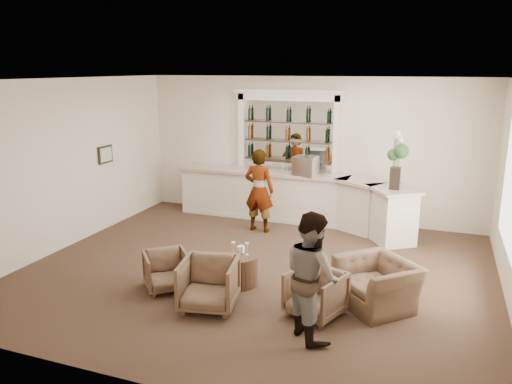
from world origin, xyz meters
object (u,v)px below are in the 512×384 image
(guest, at_px, (312,275))
(cocktail_table, at_px, (240,270))
(espresso_machine, at_px, (306,166))
(armchair_right, at_px, (316,294))
(bar_counter, at_px, (295,198))
(sommelier, at_px, (259,190))
(armchair_center, at_px, (209,284))
(armchair_far, at_px, (377,284))
(armchair_left, at_px, (166,271))
(flower_vase, at_px, (397,156))

(guest, bearing_deg, cocktail_table, 9.81)
(espresso_machine, bearing_deg, armchair_right, -63.10)
(bar_counter, height_order, armchair_right, bar_counter)
(armchair_right, height_order, espresso_machine, espresso_machine)
(sommelier, xyz_separation_m, guest, (2.16, -3.90, -0.05))
(armchair_center, distance_m, armchair_far, 2.51)
(guest, bearing_deg, armchair_left, 34.53)
(guest, height_order, armchair_left, guest)
(armchair_right, bearing_deg, cocktail_table, 177.32)
(sommelier, bearing_deg, espresso_machine, -131.76)
(espresso_machine, bearing_deg, bar_counter, 175.27)
(guest, bearing_deg, espresso_machine, -26.43)
(sommelier, distance_m, guest, 4.46)
(cocktail_table, xyz_separation_m, armchair_right, (1.43, -0.61, 0.08))
(bar_counter, height_order, flower_vase, flower_vase)
(flower_vase, bearing_deg, armchair_right, -101.42)
(armchair_center, xyz_separation_m, flower_vase, (2.26, 3.85, 1.42))
(armchair_far, bearing_deg, armchair_right, -97.62)
(bar_counter, xyz_separation_m, guest, (1.59, -4.78, 0.29))
(sommelier, relative_size, armchair_far, 1.66)
(armchair_right, bearing_deg, armchair_center, -148.04)
(cocktail_table, relative_size, armchair_left, 0.86)
(armchair_far, bearing_deg, cocktail_table, -135.22)
(cocktail_table, distance_m, armchair_far, 2.22)
(armchair_left, height_order, armchair_far, armchair_far)
(guest, height_order, armchair_far, guest)
(sommelier, bearing_deg, flower_vase, -173.33)
(bar_counter, relative_size, sommelier, 3.15)
(sommelier, distance_m, flower_vase, 2.95)
(sommelier, bearing_deg, armchair_left, 86.46)
(armchair_left, xyz_separation_m, espresso_machine, (1.19, 4.13, 1.04))
(cocktail_table, xyz_separation_m, espresso_machine, (0.15, 3.56, 1.11))
(sommelier, xyz_separation_m, espresso_machine, (0.81, 0.81, 0.45))
(armchair_right, height_order, flower_vase, flower_vase)
(armchair_right, bearing_deg, armchair_left, -160.43)
(armchair_right, bearing_deg, flower_vase, 98.92)
(armchair_far, bearing_deg, guest, -77.01)
(armchair_center, distance_m, espresso_machine, 4.59)
(sommelier, height_order, espresso_machine, sommelier)
(bar_counter, bearing_deg, armchair_far, -57.41)
(armchair_center, bearing_deg, armchair_left, 147.87)
(armchair_center, bearing_deg, armchair_right, 0.21)
(guest, xyz_separation_m, armchair_center, (-1.61, 0.24, -0.48))
(cocktail_table, height_order, armchair_far, armchair_far)
(sommelier, distance_m, armchair_right, 3.99)
(armchair_far, bearing_deg, armchair_left, -125.24)
(cocktail_table, bearing_deg, bar_counter, 91.43)
(sommelier, bearing_deg, cocktail_table, 106.52)
(sommelier, height_order, flower_vase, flower_vase)
(sommelier, height_order, armchair_center, sommelier)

